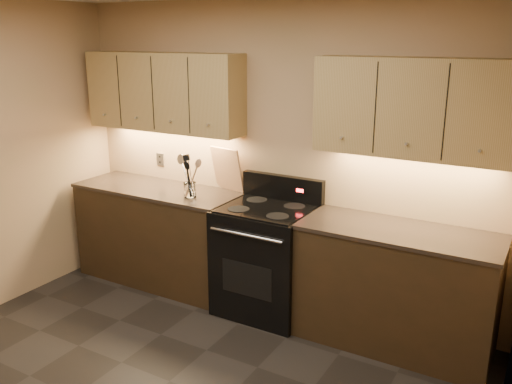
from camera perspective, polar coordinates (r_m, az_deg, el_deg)
wall_back at (r=4.68m, az=2.23°, el=3.86°), size 4.00×0.04×2.60m
wall_right at (r=2.28m, az=24.06°, el=-11.24°), size 0.04×4.00×2.60m
counter_left at (r=5.27m, az=-10.08°, el=-4.40°), size 1.62×0.62×0.93m
counter_right at (r=4.28m, az=14.47°, el=-9.73°), size 1.46×0.62×0.93m
stove at (r=4.63m, az=1.14°, el=-6.96°), size 0.76×0.68×1.14m
upper_cab_left at (r=5.09m, az=-9.72°, el=10.34°), size 1.60×0.30×0.70m
upper_cab_right at (r=4.04m, az=16.39°, el=8.47°), size 1.44×0.30×0.70m
outlet_plate at (r=5.43m, az=-10.05°, el=3.40°), size 0.08×0.01×0.12m
utensil_crock at (r=4.78m, az=-6.97°, el=0.18°), size 0.12×0.12×0.13m
cutting_board at (r=4.91m, az=-3.05°, el=2.41°), size 0.34×0.16×0.41m
wooden_spoon at (r=4.75m, az=-7.35°, el=1.61°), size 0.16×0.15×0.34m
black_spoon at (r=4.77m, az=-6.84°, el=1.71°), size 0.10×0.17×0.35m
black_turner at (r=4.72m, az=-6.96°, el=1.76°), size 0.17×0.14×0.39m
steel_spatula at (r=4.73m, az=-6.58°, el=1.84°), size 0.18×0.13×0.39m
steel_skimmer at (r=4.71m, az=-6.73°, el=1.73°), size 0.27×0.16×0.37m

